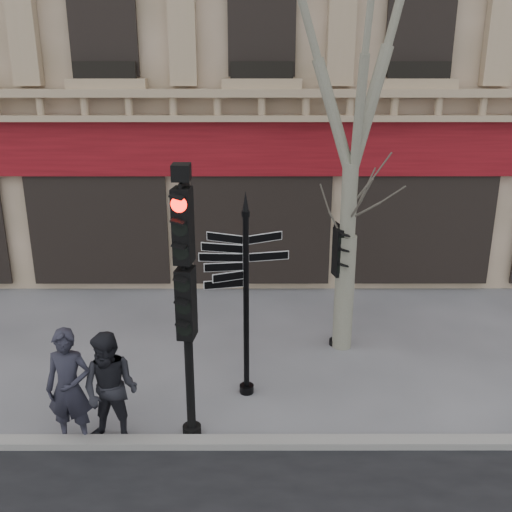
# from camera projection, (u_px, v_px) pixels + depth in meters

# --- Properties ---
(ground) EXTENTS (80.00, 80.00, 0.00)m
(ground) POSITION_uv_depth(u_px,v_px,m) (264.00, 395.00, 9.88)
(ground) COLOR #57575B
(ground) RESTS_ON ground
(kerb) EXTENTS (80.00, 0.25, 0.12)m
(kerb) POSITION_uv_depth(u_px,v_px,m) (265.00, 442.00, 8.54)
(kerb) COLOR gray
(kerb) RESTS_ON ground
(fingerpost) EXTENTS (1.55, 1.55, 3.58)m
(fingerpost) POSITION_uv_depth(u_px,v_px,m) (246.00, 263.00, 9.21)
(fingerpost) COLOR black
(fingerpost) RESTS_ON ground
(traffic_signal_main) EXTENTS (0.50, 0.39, 4.19)m
(traffic_signal_main) POSITION_uv_depth(u_px,v_px,m) (185.00, 274.00, 7.99)
(traffic_signal_main) COLOR black
(traffic_signal_main) RESTS_ON ground
(traffic_signal_secondary) EXTENTS (0.47, 0.38, 2.48)m
(traffic_signal_secondary) POSITION_uv_depth(u_px,v_px,m) (339.00, 265.00, 11.13)
(traffic_signal_secondary) COLOR black
(traffic_signal_secondary) RESTS_ON ground
(plane_tree) EXTENTS (3.41, 3.41, 9.06)m
(plane_tree) POSITION_uv_depth(u_px,v_px,m) (359.00, 7.00, 9.60)
(plane_tree) COLOR gray
(plane_tree) RESTS_ON ground
(pedestrian_a) EXTENTS (0.70, 0.48, 1.86)m
(pedestrian_a) POSITION_uv_depth(u_px,v_px,m) (69.00, 388.00, 8.35)
(pedestrian_a) COLOR #23222E
(pedestrian_a) RESTS_ON ground
(pedestrian_b) EXTENTS (0.99, 0.84, 1.80)m
(pedestrian_b) POSITION_uv_depth(u_px,v_px,m) (111.00, 390.00, 8.36)
(pedestrian_b) COLOR black
(pedestrian_b) RESTS_ON ground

